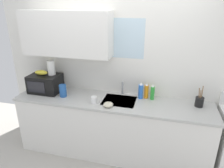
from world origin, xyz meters
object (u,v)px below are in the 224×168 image
Objects in this scene: banana_bunch at (41,73)px; dish_soap_bottle_orange at (146,91)px; microwave at (45,83)px; paper_towel_roll at (51,68)px; mug_white at (94,100)px; dish_soap_bottle_blue at (141,91)px; cereal_canister at (63,91)px; dish_soap_bottle_green at (152,92)px; utensil_crock at (199,101)px; small_bowl at (108,105)px.

banana_bunch is 0.86× the size of dish_soap_bottle_orange.
dish_soap_bottle_orange is at bearing 5.89° from microwave.
paper_towel_roll reaches higher than mug_white.
dish_soap_bottle_blue reaches higher than cereal_canister.
dish_soap_bottle_green is at bearing 22.40° from mug_white.
utensil_crock reaches higher than cereal_canister.
paper_towel_roll is at bearing 27.17° from microwave.
utensil_crock reaches higher than microwave.
dish_soap_bottle_blue is 1.06× the size of dish_soap_bottle_orange.
microwave reaches higher than dish_soap_bottle_green.
dish_soap_bottle_orange is (1.43, 0.11, -0.27)m from paper_towel_roll.
small_bowl is at bearing -135.93° from dish_soap_bottle_blue.
cereal_canister is (-1.11, -0.22, -0.03)m from dish_soap_bottle_blue.
paper_towel_roll is at bearing 162.83° from small_bowl.
utensil_crock is (2.29, 0.07, -0.23)m from banana_bunch.
dish_soap_bottle_blue is 0.79m from utensil_crock.
microwave is 1.54m from dish_soap_bottle_orange.
paper_towel_roll is 0.95× the size of dish_soap_bottle_green.
cereal_canister is 0.52m from mug_white.
dish_soap_bottle_blue reaches higher than mug_white.
cereal_canister is (0.39, -0.10, -0.21)m from banana_bunch.
mug_white is 1.41m from utensil_crock.
banana_bunch reaches higher than utensil_crock.
dish_soap_bottle_green is at bearing 2.86° from paper_towel_roll.
microwave reaches higher than dish_soap_bottle_blue.
microwave is at bearing 166.94° from small_bowl.
cereal_canister is at bearing -167.83° from dish_soap_bottle_orange.
dish_soap_bottle_blue is 1.35× the size of cereal_canister.
paper_towel_roll is 1.69× the size of small_bowl.
banana_bunch is (-0.05, 0.00, 0.17)m from microwave.
mug_white is (-0.77, -0.32, -0.06)m from dish_soap_bottle_green.
utensil_crock is 2.25× the size of small_bowl.
paper_towel_roll is at bearing -179.47° from utensil_crock.
utensil_crock reaches higher than dish_soap_bottle_green.
microwave is 0.36m from cereal_canister.
cereal_canister is 1.91m from utensil_crock.
cereal_canister is (-1.19, -0.26, -0.02)m from dish_soap_bottle_orange.
dish_soap_bottle_green is at bearing 174.88° from utensil_crock.
dish_soap_bottle_green is at bearing 2.70° from dish_soap_bottle_blue.
banana_bunch is at bearing 168.09° from mug_white.
dish_soap_bottle_orange reaches higher than cereal_canister.
utensil_crock is at bearing 1.75° from banana_bunch.
mug_white is (0.75, -0.24, -0.33)m from paper_towel_roll.
dish_soap_bottle_orange is 0.72m from utensil_crock.
utensil_crock reaches higher than dish_soap_bottle_blue.
dish_soap_bottle_blue is 0.54m from small_bowl.
small_bowl is at bearing -145.47° from dish_soap_bottle_green.
dish_soap_bottle_green is 0.83m from mug_white.
microwave is at bearing 163.87° from cereal_canister.
dish_soap_bottle_orange is (1.53, 0.16, -0.03)m from microwave.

